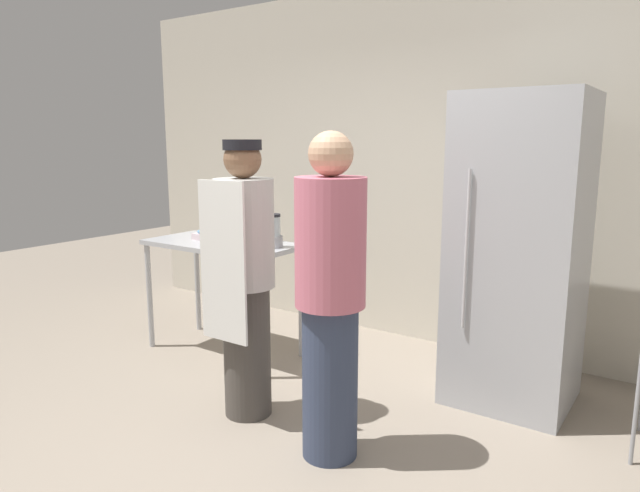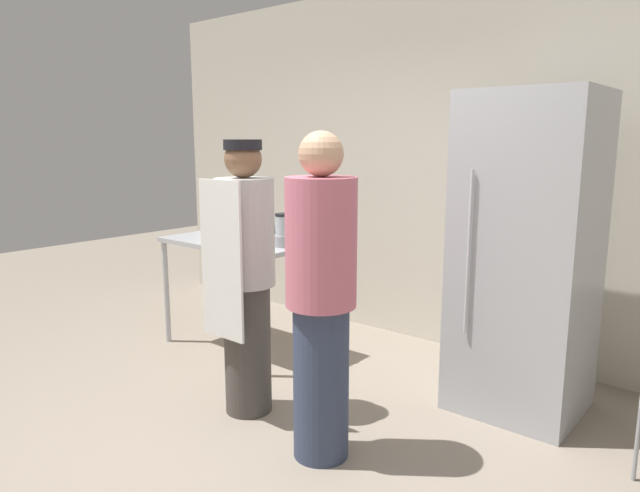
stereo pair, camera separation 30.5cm
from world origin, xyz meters
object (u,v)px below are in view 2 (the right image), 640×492
blender_pitcher (283,232)px  person_customer (321,297)px  donut_box (228,232)px  refrigerator (526,256)px  binder_stack (270,234)px  person_baker (245,275)px

blender_pitcher → person_customer: bearing=-38.6°
donut_box → blender_pitcher: donut_box is taller
refrigerator → blender_pitcher: 1.73m
binder_stack → person_customer: 1.66m
blender_pitcher → person_baker: size_ratio=0.15×
refrigerator → person_customer: bearing=-115.8°
donut_box → blender_pitcher: size_ratio=1.12×
refrigerator → blender_pitcher: bearing=-167.1°
donut_box → binder_stack: bearing=16.3°
refrigerator → blender_pitcher: refrigerator is taller
donut_box → person_customer: 1.92m
donut_box → person_customer: size_ratio=0.16×
binder_stack → person_baker: bearing=-53.7°
refrigerator → donut_box: 2.34m
binder_stack → person_baker: 1.09m
refrigerator → binder_stack: bearing=-172.3°
blender_pitcher → refrigerator: bearing=12.9°
binder_stack → person_customer: (1.33, -0.99, -0.07)m
blender_pitcher → binder_stack: bearing=154.0°
blender_pitcher → person_customer: 1.39m
binder_stack → person_baker: (0.65, -0.88, -0.07)m
refrigerator → person_customer: (-0.60, -1.25, -0.10)m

